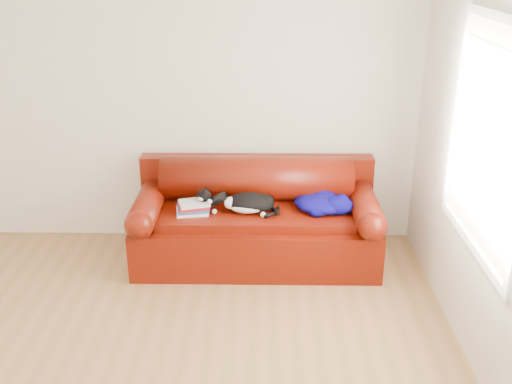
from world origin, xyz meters
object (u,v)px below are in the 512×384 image
sofa_base (256,235)px  blanket (322,203)px  cat (249,203)px  book_stack (193,207)px

sofa_base → blanket: size_ratio=4.26×
sofa_base → blanket: bearing=-2.7°
cat → blanket: 0.63m
blanket → book_stack: bearing=-176.2°
book_stack → cat: size_ratio=0.50×
blanket → cat: bearing=-174.9°
book_stack → cat: (0.47, 0.02, 0.03)m
book_stack → blanket: 1.10m
sofa_base → cat: size_ratio=3.58×
sofa_base → book_stack: 0.63m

